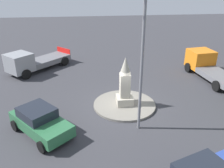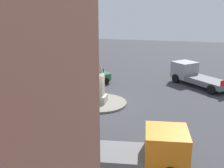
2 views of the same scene
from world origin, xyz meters
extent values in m
plane|color=#38383D|center=(0.00, 0.00, 0.00)|extent=(80.00, 80.00, 0.00)
cylinder|color=gray|center=(0.00, 0.00, 0.07)|extent=(4.21, 4.21, 0.15)
cube|color=#B2AA99|center=(0.00, 0.00, 0.43)|extent=(1.08, 1.08, 0.55)
cube|color=#B2AA99|center=(0.00, 0.00, 1.51)|extent=(0.66, 0.66, 1.62)
cone|color=#B2AA99|center=(0.00, 0.00, 2.89)|extent=(0.72, 0.72, 1.14)
cylinder|color=slate|center=(0.37, -2.68, 4.06)|extent=(0.16, 0.16, 8.13)
cube|color=#2D6B42|center=(-5.11, -2.54, 0.65)|extent=(3.87, 4.09, 0.65)
cube|color=#1E232D|center=(-5.28, -2.34, 1.25)|extent=(2.41, 2.44, 0.54)
cylinder|color=black|center=(-3.56, -3.02, 0.32)|extent=(0.58, 0.63, 0.64)
cylinder|color=black|center=(-4.86, -4.15, 0.32)|extent=(0.58, 0.63, 0.64)
cylinder|color=black|center=(-5.35, -0.94, 0.32)|extent=(0.58, 0.63, 0.64)
cylinder|color=black|center=(-6.66, -2.07, 0.32)|extent=(0.58, 0.63, 0.64)
cylinder|color=black|center=(2.92, -6.32, 0.32)|extent=(0.68, 0.42, 0.64)
cube|color=gray|center=(-8.22, 6.36, 1.21)|extent=(2.75, 2.75, 1.57)
cube|color=slate|center=(-6.10, 8.49, 0.66)|extent=(4.30, 4.31, 0.48)
cube|color=red|center=(-4.67, 9.92, 1.15)|extent=(1.39, 1.39, 0.50)
cylinder|color=black|center=(-7.59, 5.59, 0.42)|extent=(0.79, 0.79, 0.84)
cylinder|color=black|center=(-9.00, 6.99, 0.42)|extent=(0.79, 0.79, 0.84)
cylinder|color=black|center=(-4.54, 8.65, 0.42)|extent=(0.79, 0.79, 0.84)
cylinder|color=black|center=(-5.95, 10.05, 0.42)|extent=(0.79, 0.79, 0.84)
cube|color=orange|center=(7.87, 5.48, 1.22)|extent=(2.24, 2.15, 1.60)
cube|color=slate|center=(8.22, 2.63, 0.63)|extent=(2.47, 4.06, 0.42)
cylinder|color=black|center=(6.85, 5.51, 0.42)|extent=(0.38, 0.87, 0.84)
cylinder|color=black|center=(8.85, 5.76, 0.42)|extent=(0.38, 0.87, 0.84)
cylinder|color=black|center=(7.36, 1.40, 0.42)|extent=(0.38, 0.87, 0.84)
camera|label=1|loc=(-2.50, -13.88, 8.05)|focal=37.95mm
camera|label=2|loc=(19.40, 5.79, 7.49)|focal=44.31mm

